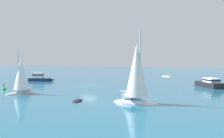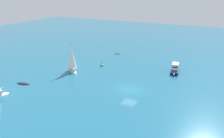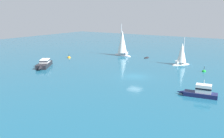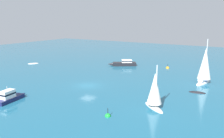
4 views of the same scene
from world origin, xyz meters
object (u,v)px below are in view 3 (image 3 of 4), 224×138
at_px(yacht, 182,55).
at_px(mooring_buoy, 204,72).
at_px(dinghy, 146,58).
at_px(motor_cruiser, 201,92).
at_px(channel_buoy, 69,58).
at_px(sloop, 122,44).
at_px(cabin_cruiser, 44,64).

relative_size(yacht, mooring_buoy, 4.49).
distance_m(yacht, mooring_buoy, 7.49).
relative_size(yacht, dinghy, 2.28).
distance_m(motor_cruiser, channel_buoy, 38.67).
bearing_deg(channel_buoy, sloop, -43.12).
relative_size(motor_cruiser, sloop, 0.63).
distance_m(motor_cruiser, mooring_buoy, 16.14).
bearing_deg(yacht, channel_buoy, 143.07).
bearing_deg(cabin_cruiser, dinghy, 113.81).
distance_m(sloop, mooring_buoy, 24.74).
height_order(yacht, channel_buoy, yacht).
xyz_separation_m(sloop, yacht, (-3.25, -17.54, -0.77)).
bearing_deg(sloop, cabin_cruiser, 83.25).
xyz_separation_m(sloop, channel_buoy, (-10.66, 9.98, -3.11)).
relative_size(dinghy, mooring_buoy, 1.97).
bearing_deg(yacht, sloop, 117.51).
bearing_deg(mooring_buoy, sloop, 73.01).
bearing_deg(dinghy, yacht, -119.66).
height_order(cabin_cruiser, channel_buoy, cabin_cruiser).
bearing_deg(sloop, yacht, -179.56).
distance_m(cabin_cruiser, mooring_buoy, 33.75).
relative_size(sloop, channel_buoy, 6.00).
bearing_deg(dinghy, motor_cruiser, -150.40).
height_order(cabin_cruiser, dinghy, cabin_cruiser).
height_order(dinghy, mooring_buoy, mooring_buoy).
distance_m(cabin_cruiser, channel_buoy, 11.54).
xyz_separation_m(cabin_cruiser, channel_buoy, (11.11, 3.03, -0.64)).
relative_size(dinghy, channel_buoy, 1.90).
bearing_deg(dinghy, mooring_buoy, -125.15).
distance_m(motor_cruiser, yacht, 21.80).
height_order(yacht, dinghy, yacht).
height_order(sloop, dinghy, sloop).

